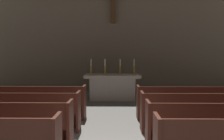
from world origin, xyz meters
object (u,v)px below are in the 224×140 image
at_px(candlestick_inner_left, 105,70).
at_px(candlestick_inner_right, 120,70).
at_px(pew_left_row_4, 21,102).
at_px(candlestick_outer_right, 134,70).
at_px(pew_right_row_4, 202,102).
at_px(candlestick_outer_left, 91,70).
at_px(pew_left_row_3, 4,111).
at_px(pew_right_row_3, 218,112).
at_px(altar, 113,86).

distance_m(candlestick_inner_left, candlestick_inner_right, 0.60).
distance_m(pew_left_row_4, candlestick_outer_right, 4.58).
height_order(pew_right_row_4, candlestick_outer_left, candlestick_outer_left).
distance_m(pew_left_row_3, pew_right_row_3, 5.17).
xyz_separation_m(pew_right_row_4, candlestick_outer_right, (-1.74, 2.94, 0.72)).
distance_m(pew_right_row_3, candlestick_outer_right, 4.50).
relative_size(pew_left_row_3, candlestick_outer_right, 6.08).
height_order(pew_left_row_3, altar, altar).
bearing_deg(altar, candlestick_outer_left, 180.00).
distance_m(pew_right_row_4, candlestick_inner_left, 4.19).
height_order(pew_left_row_4, candlestick_outer_right, candlestick_outer_right).
relative_size(candlestick_inner_left, candlestick_outer_right, 1.00).
relative_size(pew_left_row_4, candlestick_inner_left, 6.08).
height_order(altar, candlestick_outer_left, candlestick_outer_left).
height_order(pew_left_row_4, candlestick_inner_left, candlestick_inner_left).
distance_m(pew_left_row_4, candlestick_outer_left, 3.49).
height_order(pew_left_row_3, pew_left_row_4, same).
bearing_deg(pew_right_row_4, candlestick_inner_left, 134.44).
bearing_deg(candlestick_inner_right, altar, 180.00).
bearing_deg(pew_left_row_4, pew_left_row_3, -90.00).
bearing_deg(candlestick_inner_right, pew_left_row_3, -125.20).
bearing_deg(candlestick_inner_left, candlestick_inner_right, 0.00).
distance_m(pew_right_row_4, candlestick_inner_right, 3.80).
height_order(altar, candlestick_inner_left, candlestick_inner_left).
relative_size(pew_right_row_4, candlestick_inner_left, 6.08).
distance_m(pew_left_row_4, candlestick_inner_right, 4.19).
distance_m(pew_left_row_4, pew_right_row_3, 5.30).
height_order(pew_right_row_3, candlestick_inner_right, candlestick_inner_right).
bearing_deg(candlestick_outer_right, pew_left_row_4, -139.42).
bearing_deg(candlestick_outer_left, altar, 0.00).
distance_m(candlestick_inner_right, candlestick_outer_right, 0.55).
distance_m(pew_left_row_4, pew_right_row_4, 5.17).
xyz_separation_m(pew_right_row_3, candlestick_outer_right, (-1.74, 4.09, 0.72)).
distance_m(pew_left_row_3, candlestick_inner_left, 4.74).
relative_size(pew_left_row_4, candlestick_inner_right, 6.08).
relative_size(candlestick_outer_left, candlestick_outer_right, 1.00).
bearing_deg(pew_left_row_3, altar, 57.70).
xyz_separation_m(candlestick_inner_left, candlestick_outer_right, (1.15, 0.00, 0.00)).
height_order(pew_left_row_4, altar, altar).
distance_m(pew_left_row_3, pew_left_row_4, 1.15).
relative_size(candlestick_inner_right, candlestick_outer_right, 1.00).
height_order(pew_left_row_4, pew_right_row_4, same).
xyz_separation_m(pew_left_row_3, candlestick_inner_right, (2.89, 4.09, 0.72)).
bearing_deg(pew_right_row_4, pew_right_row_3, -90.00).
bearing_deg(candlestick_outer_right, candlestick_inner_right, 180.00).
bearing_deg(candlestick_inner_right, pew_left_row_4, -134.44).
relative_size(candlestick_outer_left, candlestick_inner_left, 1.00).
bearing_deg(candlestick_inner_left, pew_right_row_4, -45.56).
height_order(candlestick_outer_left, candlestick_inner_left, same).
relative_size(pew_left_row_4, candlestick_outer_left, 6.08).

